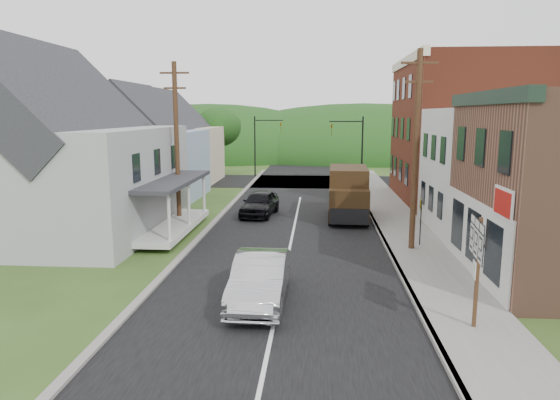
% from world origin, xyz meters
% --- Properties ---
extents(ground, '(120.00, 120.00, 0.00)m').
position_xyz_m(ground, '(0.00, 0.00, 0.00)').
color(ground, '#2D4719').
rests_on(ground, ground).
extents(road, '(9.00, 90.00, 0.02)m').
position_xyz_m(road, '(0.00, 10.00, 0.00)').
color(road, black).
rests_on(road, ground).
extents(cross_road, '(60.00, 9.00, 0.02)m').
position_xyz_m(cross_road, '(0.00, 27.00, 0.00)').
color(cross_road, black).
rests_on(cross_road, ground).
extents(sidewalk_right, '(2.80, 55.00, 0.15)m').
position_xyz_m(sidewalk_right, '(5.90, 8.00, 0.07)').
color(sidewalk_right, slate).
rests_on(sidewalk_right, ground).
extents(curb_right, '(0.20, 55.00, 0.15)m').
position_xyz_m(curb_right, '(4.55, 8.00, 0.07)').
color(curb_right, slate).
rests_on(curb_right, ground).
extents(curb_left, '(0.30, 55.00, 0.12)m').
position_xyz_m(curb_left, '(-4.65, 8.00, 0.06)').
color(curb_left, slate).
rests_on(curb_left, ground).
extents(storefront_white, '(8.00, 7.00, 6.50)m').
position_xyz_m(storefront_white, '(11.30, 7.50, 3.25)').
color(storefront_white, silver).
rests_on(storefront_white, ground).
extents(storefront_red, '(8.00, 12.00, 10.00)m').
position_xyz_m(storefront_red, '(11.30, 17.00, 5.00)').
color(storefront_red, maroon).
rests_on(storefront_red, ground).
extents(house_gray, '(10.20, 12.24, 8.35)m').
position_xyz_m(house_gray, '(-12.00, 6.00, 4.23)').
color(house_gray, '#96999B').
rests_on(house_gray, ground).
extents(house_blue, '(7.14, 8.16, 7.28)m').
position_xyz_m(house_blue, '(-11.00, 17.00, 3.69)').
color(house_blue, '#92A5C7').
rests_on(house_blue, ground).
extents(house_cream, '(7.14, 8.16, 7.28)m').
position_xyz_m(house_cream, '(-11.50, 26.00, 3.69)').
color(house_cream, beige).
rests_on(house_cream, ground).
extents(utility_pole_right, '(1.60, 0.26, 9.00)m').
position_xyz_m(utility_pole_right, '(5.60, 3.50, 4.66)').
color(utility_pole_right, '#472D19').
rests_on(utility_pole_right, ground).
extents(utility_pole_left, '(1.60, 0.26, 9.00)m').
position_xyz_m(utility_pole_left, '(-6.50, 8.00, 4.66)').
color(utility_pole_left, '#472D19').
rests_on(utility_pole_left, ground).
extents(traffic_signal_right, '(2.87, 0.20, 6.00)m').
position_xyz_m(traffic_signal_right, '(4.30, 23.50, 3.76)').
color(traffic_signal_right, black).
rests_on(traffic_signal_right, ground).
extents(traffic_signal_left, '(2.87, 0.20, 6.00)m').
position_xyz_m(traffic_signal_left, '(-4.30, 30.50, 3.76)').
color(traffic_signal_left, black).
rests_on(traffic_signal_left, ground).
extents(tree_left_b, '(4.80, 4.80, 6.94)m').
position_xyz_m(tree_left_b, '(-17.00, 12.00, 4.88)').
color(tree_left_b, '#382616').
rests_on(tree_left_b, ground).
extents(tree_left_c, '(5.80, 5.80, 8.41)m').
position_xyz_m(tree_left_c, '(-19.00, 20.00, 5.94)').
color(tree_left_c, '#382616').
rests_on(tree_left_c, ground).
extents(tree_left_d, '(4.80, 4.80, 6.94)m').
position_xyz_m(tree_left_d, '(-9.00, 32.00, 4.88)').
color(tree_left_d, '#382616').
rests_on(tree_left_d, ground).
extents(forested_ridge, '(90.00, 30.00, 16.00)m').
position_xyz_m(forested_ridge, '(0.00, 55.00, 0.00)').
color(forested_ridge, '#1D3911').
rests_on(forested_ridge, ground).
extents(silver_sedan, '(1.73, 4.90, 1.61)m').
position_xyz_m(silver_sedan, '(-0.60, -3.30, 0.81)').
color(silver_sedan, '#B0B0B5').
rests_on(silver_sedan, ground).
extents(dark_sedan, '(2.35, 4.69, 1.53)m').
position_xyz_m(dark_sedan, '(-2.28, 11.08, 0.77)').
color(dark_sedan, black).
rests_on(dark_sedan, ground).
extents(delivery_van, '(2.44, 5.57, 3.07)m').
position_xyz_m(delivery_van, '(3.10, 10.42, 1.55)').
color(delivery_van, black).
rests_on(delivery_van, ground).
extents(route_sign_cluster, '(0.28, 1.84, 3.23)m').
position_xyz_m(route_sign_cluster, '(5.79, -5.07, 2.24)').
color(route_sign_cluster, '#472D19').
rests_on(route_sign_cluster, sidewalk_right).
extents(warning_sign, '(0.20, 0.60, 2.27)m').
position_xyz_m(warning_sign, '(6.08, 4.13, 1.60)').
color(warning_sign, black).
rests_on(warning_sign, sidewalk_right).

